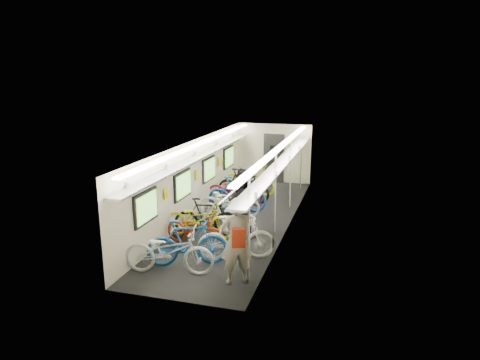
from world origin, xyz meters
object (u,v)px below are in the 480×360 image
Objects in this scene: bicycle_0 at (169,251)px; backpack at (238,238)px; bicycle_1 at (187,242)px; passenger_near at (236,241)px; passenger_mid at (242,203)px.

backpack is at bearing -118.09° from bicycle_0.
bicycle_1 is 2.05m from backpack.
passenger_near reaches higher than bicycle_1.
backpack is (1.56, -1.13, 0.71)m from bicycle_1.
bicycle_0 is at bearing -30.95° from passenger_near.
bicycle_1 is 0.99× the size of passenger_near.
passenger_mid is at bearing -40.95° from bicycle_1.
bicycle_0 is 1.07× the size of passenger_mid.
backpack is (1.78, -0.61, 0.75)m from bicycle_0.
passenger_mid reaches higher than passenger_near.
passenger_near is 2.76m from passenger_mid.
passenger_mid reaches higher than backpack.
bicycle_1 is at bearing 122.20° from backpack.
bicycle_0 is 1.08× the size of bicycle_1.
bicycle_1 is 4.95× the size of backpack.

